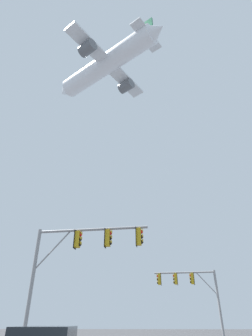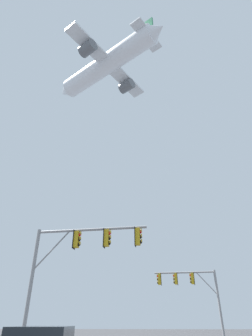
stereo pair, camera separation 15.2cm
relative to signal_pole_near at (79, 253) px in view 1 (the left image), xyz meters
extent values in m
cylinder|color=gray|center=(-2.46, 0.23, -1.78)|extent=(0.20, 0.20, 6.45)
cylinder|color=gray|center=(0.69, -0.07, 1.30)|extent=(6.32, 0.75, 0.15)
cylinder|color=gray|center=(-1.52, 0.14, 0.24)|extent=(1.96, 0.27, 2.16)
cube|color=gold|center=(3.33, -0.32, 0.77)|extent=(0.29, 0.34, 0.90)
cylinder|color=gold|center=(3.33, -0.32, 1.28)|extent=(0.05, 0.05, 0.12)
cube|color=black|center=(3.19, -0.30, 0.77)|extent=(0.07, 0.46, 1.04)
sphere|color=red|center=(3.48, -0.33, 1.04)|extent=(0.20, 0.20, 0.20)
cylinder|color=gold|center=(3.54, -0.34, 1.10)|extent=(0.06, 0.21, 0.21)
sphere|color=black|center=(3.48, -0.33, 0.76)|extent=(0.20, 0.20, 0.20)
cylinder|color=gold|center=(3.54, -0.34, 0.82)|extent=(0.06, 0.21, 0.21)
sphere|color=black|center=(3.48, -0.33, 0.48)|extent=(0.20, 0.20, 0.20)
cylinder|color=gold|center=(3.54, -0.34, 0.54)|extent=(0.06, 0.21, 0.21)
cube|color=gold|center=(1.60, -0.15, 0.77)|extent=(0.29, 0.34, 0.90)
cylinder|color=gold|center=(1.60, -0.15, 1.28)|extent=(0.05, 0.05, 0.12)
cube|color=black|center=(1.46, -0.14, 0.77)|extent=(0.07, 0.46, 1.04)
sphere|color=red|center=(1.74, -0.17, 1.04)|extent=(0.20, 0.20, 0.20)
cylinder|color=gold|center=(1.81, -0.17, 1.10)|extent=(0.06, 0.21, 0.21)
sphere|color=black|center=(1.74, -0.17, 0.76)|extent=(0.20, 0.20, 0.20)
cylinder|color=gold|center=(1.81, -0.17, 0.82)|extent=(0.06, 0.21, 0.21)
sphere|color=black|center=(1.74, -0.17, 0.48)|extent=(0.20, 0.20, 0.20)
cylinder|color=gold|center=(1.81, -0.17, 0.54)|extent=(0.06, 0.21, 0.21)
cube|color=gold|center=(-0.13, 0.01, 0.77)|extent=(0.29, 0.34, 0.90)
cylinder|color=gold|center=(-0.13, 0.01, 1.28)|extent=(0.05, 0.05, 0.12)
cube|color=black|center=(-0.27, 0.03, 0.77)|extent=(0.07, 0.46, 1.04)
sphere|color=red|center=(0.01, 0.00, 1.04)|extent=(0.20, 0.20, 0.20)
cylinder|color=gold|center=(0.08, -0.01, 1.10)|extent=(0.06, 0.21, 0.21)
sphere|color=black|center=(0.01, 0.00, 0.76)|extent=(0.20, 0.20, 0.20)
cylinder|color=gold|center=(0.08, -0.01, 0.82)|extent=(0.06, 0.21, 0.21)
sphere|color=black|center=(0.01, 0.00, 0.48)|extent=(0.20, 0.20, 0.20)
cylinder|color=gold|center=(0.08, -0.01, 0.54)|extent=(0.06, 0.21, 0.21)
cylinder|color=gray|center=(9.74, 10.79, -2.14)|extent=(0.20, 0.20, 5.72)
cylinder|color=gray|center=(7.11, 11.03, 0.57)|extent=(5.26, 0.64, 0.15)
cylinder|color=gray|center=(8.95, 10.86, -0.35)|extent=(1.64, 0.23, 1.90)
cube|color=gold|center=(4.91, 11.23, 0.05)|extent=(0.29, 0.34, 0.90)
cylinder|color=gold|center=(4.91, 11.23, 0.56)|extent=(0.05, 0.05, 0.12)
cube|color=black|center=(5.05, 11.22, 0.05)|extent=(0.07, 0.46, 1.04)
sphere|color=red|center=(4.76, 11.25, 0.32)|extent=(0.20, 0.20, 0.20)
cylinder|color=gold|center=(4.70, 11.25, 0.38)|extent=(0.06, 0.21, 0.21)
sphere|color=black|center=(4.76, 11.25, 0.04)|extent=(0.20, 0.20, 0.20)
cylinder|color=gold|center=(4.70, 11.25, 0.10)|extent=(0.06, 0.21, 0.21)
sphere|color=black|center=(4.76, 11.25, -0.24)|extent=(0.20, 0.20, 0.20)
cylinder|color=gold|center=(4.70, 11.25, -0.18)|extent=(0.06, 0.21, 0.21)
cube|color=gold|center=(6.35, 11.10, 0.05)|extent=(0.29, 0.34, 0.90)
cylinder|color=gold|center=(6.35, 11.10, 0.56)|extent=(0.05, 0.05, 0.12)
cube|color=black|center=(6.49, 11.09, 0.05)|extent=(0.07, 0.46, 1.04)
sphere|color=red|center=(6.21, 11.11, 0.32)|extent=(0.20, 0.20, 0.20)
cylinder|color=gold|center=(6.14, 11.12, 0.38)|extent=(0.06, 0.21, 0.21)
sphere|color=black|center=(6.21, 11.11, 0.04)|extent=(0.20, 0.20, 0.20)
cylinder|color=gold|center=(6.14, 11.12, 0.10)|extent=(0.06, 0.21, 0.21)
sphere|color=black|center=(6.21, 11.11, -0.24)|extent=(0.20, 0.20, 0.20)
cylinder|color=gold|center=(6.14, 11.12, -0.18)|extent=(0.06, 0.21, 0.21)
cube|color=gold|center=(7.79, 10.97, 0.05)|extent=(0.29, 0.34, 0.90)
cylinder|color=gold|center=(7.79, 10.97, 0.56)|extent=(0.05, 0.05, 0.12)
cube|color=black|center=(7.93, 10.95, 0.05)|extent=(0.07, 0.46, 1.04)
sphere|color=red|center=(7.65, 10.98, 0.32)|extent=(0.20, 0.20, 0.20)
cylinder|color=gold|center=(7.59, 10.99, 0.38)|extent=(0.06, 0.21, 0.21)
sphere|color=black|center=(7.65, 10.98, 0.04)|extent=(0.20, 0.20, 0.20)
cylinder|color=gold|center=(7.59, 10.99, 0.10)|extent=(0.06, 0.21, 0.21)
sphere|color=black|center=(7.65, 10.98, -0.24)|extent=(0.20, 0.20, 0.20)
cylinder|color=gold|center=(7.59, 10.99, -0.18)|extent=(0.06, 0.21, 0.21)
cylinder|color=white|center=(-3.17, 24.27, 44.70)|extent=(21.56, 16.42, 4.13)
cone|color=white|center=(-13.86, 31.49, 44.70)|extent=(4.55, 4.84, 3.92)
cone|color=white|center=(7.42, 17.12, 44.70)|extent=(4.10, 4.35, 3.51)
cube|color=silver|center=(-2.63, 23.91, 44.08)|extent=(14.63, 19.77, 0.46)
cylinder|color=#595B60|center=(-6.07, 18.81, 42.84)|extent=(3.87, 3.66, 2.32)
cylinder|color=#595B60|center=(0.80, 29.00, 42.84)|extent=(3.87, 3.66, 2.32)
cube|color=#0C5933|center=(5.18, 18.64, 47.02)|extent=(3.17, 2.28, 4.90)
cube|color=silver|center=(5.39, 18.49, 45.09)|extent=(6.26, 7.72, 0.26)
camera|label=1|loc=(3.58, -15.17, -3.29)|focal=29.20mm
camera|label=2|loc=(3.73, -15.16, -3.29)|focal=29.20mm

